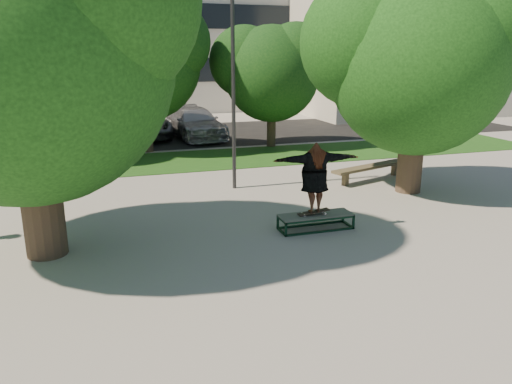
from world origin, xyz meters
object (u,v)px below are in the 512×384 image
object	(u,v)px
tree_right	(415,54)
car_grey	(143,123)
car_silver_a	(8,126)
car_silver_b	(195,123)
car_dark	(111,123)
bench	(371,168)
lamppost	(233,87)
grind_box	(316,222)
tree_left	(17,37)

from	to	relation	value
tree_right	car_grey	distance (m)	14.88
car_silver_a	car_silver_b	xyz separation A→B (m)	(8.69, -1.35, -0.03)
car_dark	bench	bearing A→B (deg)	-66.48
car_silver_a	tree_right	bearing A→B (deg)	-35.94
bench	tree_right	bearing A→B (deg)	-98.27
car_silver_a	car_grey	size ratio (longest dim) A/B	0.88
tree_right	lamppost	bearing A→B (deg)	158.72
car_silver_a	grind_box	bearing A→B (deg)	-50.64
car_dark	tree_right	bearing A→B (deg)	-68.86
car_dark	car_grey	distance (m)	1.58
car_silver_a	car_dark	distance (m)	4.71
tree_left	car_grey	size ratio (longest dim) A/B	1.36
lamppost	car_silver_a	xyz separation A→B (m)	(-8.06, 11.24, -2.37)
car_grey	bench	bearing A→B (deg)	-60.87
lamppost	grind_box	distance (m)	5.28
lamppost	grind_box	bearing A→B (deg)	-78.48
grind_box	car_silver_b	size ratio (longest dim) A/B	0.35
grind_box	bench	size ratio (longest dim) A/B	0.55
grind_box	lamppost	bearing A→B (deg)	101.52
lamppost	car_grey	size ratio (longest dim) A/B	1.17
tree_left	tree_right	size ratio (longest dim) A/B	1.09
lamppost	bench	world-z (taller)	lamppost
tree_left	car_grey	world-z (taller)	tree_left
tree_right	car_grey	bearing A→B (deg)	117.59
car_grey	grind_box	bearing A→B (deg)	-80.58
grind_box	car_grey	xyz separation A→B (m)	(-2.67, 15.22, 0.54)
tree_left	bench	world-z (taller)	tree_left
car_grey	car_silver_b	distance (m)	2.65
lamppost	car_silver_b	size ratio (longest dim) A/B	1.18
bench	car_silver_b	distance (m)	11.03
bench	car_silver_b	world-z (taller)	car_silver_b
tree_left	car_dark	bearing A→B (deg)	82.67
tree_left	bench	bearing A→B (deg)	19.51
tree_right	lamppost	distance (m)	5.36
tree_left	car_silver_a	world-z (taller)	tree_left
car_dark	car_silver_a	bearing A→B (deg)	169.14
car_grey	car_silver_b	bearing A→B (deg)	-23.64
grind_box	car_dark	world-z (taller)	car_dark
tree_right	lamppost	size ratio (longest dim) A/B	1.07
car_dark	car_silver_b	bearing A→B (deg)	-29.76
car_silver_b	tree_left	bearing A→B (deg)	-120.64
tree_left	lamppost	distance (m)	6.70
tree_left	car_dark	size ratio (longest dim) A/B	1.61
tree_right	car_silver_b	bearing A→B (deg)	109.92
bench	car_grey	distance (m)	13.02
lamppost	bench	distance (m)	5.40
tree_left	car_silver_b	world-z (taller)	tree_left
bench	grind_box	bearing A→B (deg)	-152.31
bench	car_silver_a	distance (m)	17.22
grind_box	bench	world-z (taller)	bench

